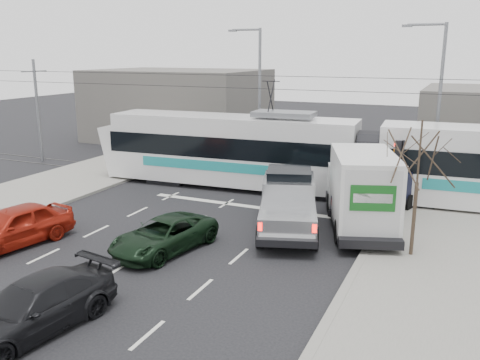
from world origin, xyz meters
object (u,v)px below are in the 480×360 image
at_px(street_lamp_near, 436,96).
at_px(silver_pickup, 288,201).
at_px(box_truck, 361,191).
at_px(dark_car, 33,307).
at_px(bare_tree, 419,158).
at_px(green_car, 164,235).
at_px(street_lamp_far, 257,88).
at_px(red_car, 14,226).
at_px(traffic_signal, 399,163).
at_px(navy_pickup, 379,192).
at_px(tram, 367,159).

relative_size(street_lamp_near, silver_pickup, 1.29).
xyz_separation_m(box_truck, dark_car, (-6.42, -12.01, -0.99)).
height_order(bare_tree, green_car, bare_tree).
height_order(street_lamp_far, red_car, street_lamp_far).
xyz_separation_m(bare_tree, traffic_signal, (-1.13, 4.00, -1.05)).
bearing_deg(street_lamp_far, traffic_signal, -41.72).
bearing_deg(red_car, silver_pickup, 46.45).
relative_size(traffic_signal, street_lamp_near, 0.40).
xyz_separation_m(street_lamp_near, navy_pickup, (-1.72, -6.67, -4.00)).
xyz_separation_m(traffic_signal, tram, (-1.95, 3.33, -0.63)).
relative_size(green_car, dark_car, 0.93).
height_order(tram, silver_pickup, tram).
relative_size(silver_pickup, red_car, 1.47).
bearing_deg(box_truck, tram, 78.73).
bearing_deg(tram, bare_tree, -71.06).
relative_size(box_truck, green_car, 1.59).
distance_m(bare_tree, street_lamp_near, 11.58).
xyz_separation_m(traffic_signal, dark_car, (-7.71, -13.57, -2.02)).
relative_size(bare_tree, green_car, 1.09).
bearing_deg(silver_pickup, tram, 51.30).
bearing_deg(bare_tree, street_lamp_far, 131.12).
bearing_deg(street_lamp_near, green_car, -120.01).
distance_m(navy_pickup, green_car, 10.47).
distance_m(traffic_signal, tram, 3.91).
relative_size(box_truck, navy_pickup, 1.29).
xyz_separation_m(tram, green_car, (-5.67, -10.48, -1.47)).
xyz_separation_m(navy_pickup, dark_car, (-6.84, -14.40, -0.39)).
xyz_separation_m(silver_pickup, dark_car, (-3.54, -10.98, -0.48)).
xyz_separation_m(street_lamp_far, red_car, (-2.63, -18.64, -4.30)).
distance_m(navy_pickup, dark_car, 15.95).
xyz_separation_m(traffic_signal, navy_pickup, (-0.88, 0.83, -1.63)).
xyz_separation_m(street_lamp_near, red_car, (-14.13, -16.64, -4.30)).
bearing_deg(street_lamp_far, bare_tree, -48.88).
bearing_deg(box_truck, navy_pickup, 61.24).
relative_size(tram, dark_car, 5.93).
xyz_separation_m(red_car, dark_car, (5.57, -4.43, -0.09)).
xyz_separation_m(traffic_signal, street_lamp_near, (0.84, 7.50, 2.37)).
bearing_deg(dark_car, tram, 80.07).
relative_size(traffic_signal, green_car, 0.78).
bearing_deg(box_truck, traffic_signal, 31.34).
relative_size(street_lamp_far, green_car, 1.95).
distance_m(tram, navy_pickup, 2.89).
distance_m(traffic_signal, street_lamp_far, 14.47).
height_order(bare_tree, dark_car, bare_tree).
xyz_separation_m(navy_pickup, green_car, (-6.74, -7.99, -0.47)).
height_order(street_lamp_far, navy_pickup, street_lamp_far).
bearing_deg(silver_pickup, traffic_signal, 13.68).
bearing_deg(red_car, street_lamp_near, 60.41).
bearing_deg(traffic_signal, dark_car, -119.62).
bearing_deg(street_lamp_near, street_lamp_far, 170.13).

